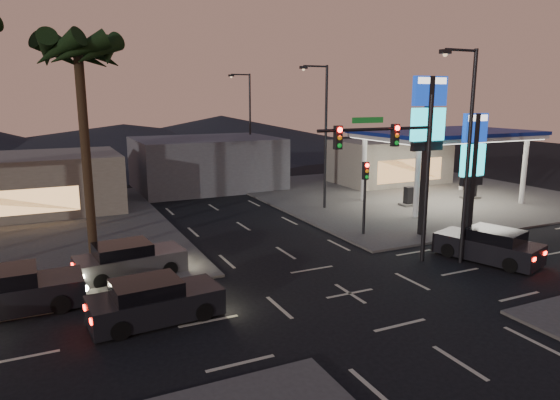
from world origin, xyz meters
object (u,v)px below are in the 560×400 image
car_lane_b_front (129,261)px  car_lane_a_front (154,302)px  pylon_sign_short (473,155)px  pylon_sign_tall (428,124)px  suv_station (489,246)px  traffic_signal_mast (399,157)px  gas_station (445,136)px  car_lane_b_mid (9,292)px

car_lane_b_front → car_lane_a_front: bearing=-89.1°
pylon_sign_short → car_lane_b_front: (-18.81, 1.45, -3.93)m
pylon_sign_tall → car_lane_b_front: pylon_sign_tall is taller
suv_station → traffic_signal_mast: bearing=164.3°
pylon_sign_tall → suv_station: bearing=-90.2°
car_lane_b_front → pylon_sign_tall: bearing=-1.6°
pylon_sign_short → car_lane_b_front: size_ratio=1.42×
pylon_sign_tall → suv_station: size_ratio=1.72×
car_lane_b_front → suv_station: 17.13m
traffic_signal_mast → car_lane_a_front: 12.38m
pylon_sign_tall → pylon_sign_short: size_ratio=1.29×
gas_station → car_lane_a_front: size_ratio=2.51×
car_lane_b_mid → suv_station: (20.91, -3.30, -0.02)m
pylon_sign_short → suv_station: 6.03m
pylon_sign_tall → car_lane_a_front: bearing=-164.2°
gas_station → traffic_signal_mast: size_ratio=1.53×
car_lane_b_front → suv_station: suv_station is taller
car_lane_a_front → car_lane_b_mid: bearing=147.1°
car_lane_a_front → pylon_sign_tall: bearing=15.8°
pylon_sign_short → suv_station: size_ratio=1.34×
pylon_sign_tall → traffic_signal_mast: size_ratio=1.12×
pylon_sign_short → traffic_signal_mast: bearing=-160.9°
pylon_sign_tall → car_lane_b_mid: bearing=-175.8°
pylon_sign_tall → suv_station: (-0.02, -4.84, -5.64)m
traffic_signal_mast → suv_station: (4.73, -1.33, -4.48)m
pylon_sign_short → suv_station: bearing=-123.3°
gas_station → suv_station: bearing=-123.5°
gas_station → car_lane_b_front: (-23.81, -6.05, -4.36)m
pylon_sign_tall → car_lane_b_front: bearing=178.4°
gas_station → suv_station: gas_station is taller
pylon_sign_tall → car_lane_b_front: (-16.31, 0.45, -5.67)m
traffic_signal_mast → car_lane_b_front: size_ratio=1.62×
traffic_signal_mast → car_lane_b_front: (-11.56, 3.96, -4.50)m
pylon_sign_tall → suv_station: 7.43m
gas_station → pylon_sign_short: size_ratio=1.74×
traffic_signal_mast → car_lane_a_front: (-11.48, -1.07, -4.51)m
traffic_signal_mast → gas_station: bearing=39.3°
pylon_sign_tall → traffic_signal_mast: 6.02m
gas_station → car_lane_b_mid: size_ratio=2.35×
car_lane_a_front → car_lane_b_front: (-0.08, 5.02, 0.01)m
traffic_signal_mast → car_lane_b_front: 13.03m
pylon_sign_short → car_lane_a_front: (-18.73, -3.58, -3.94)m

